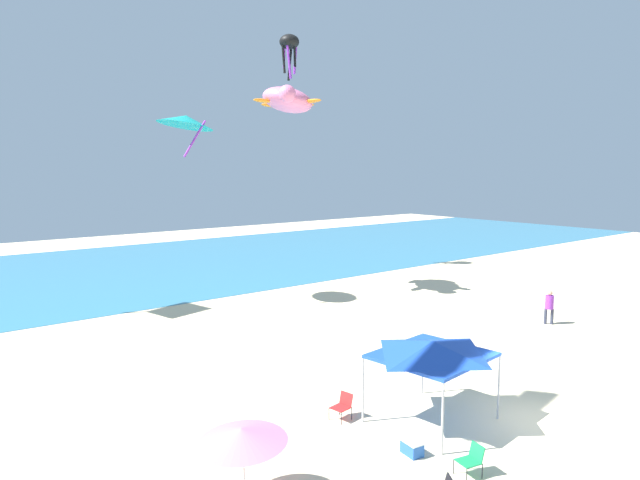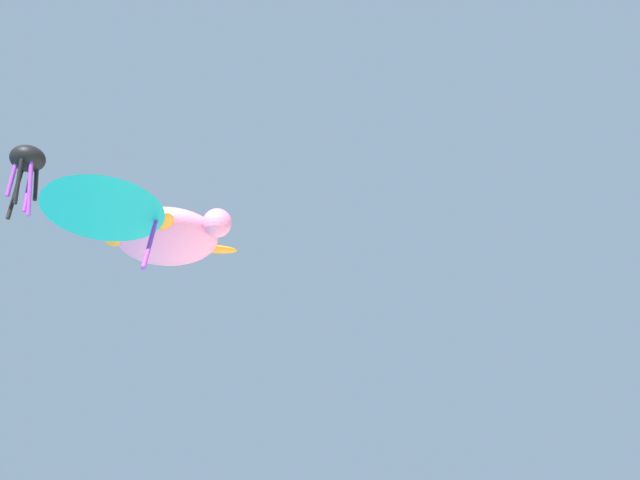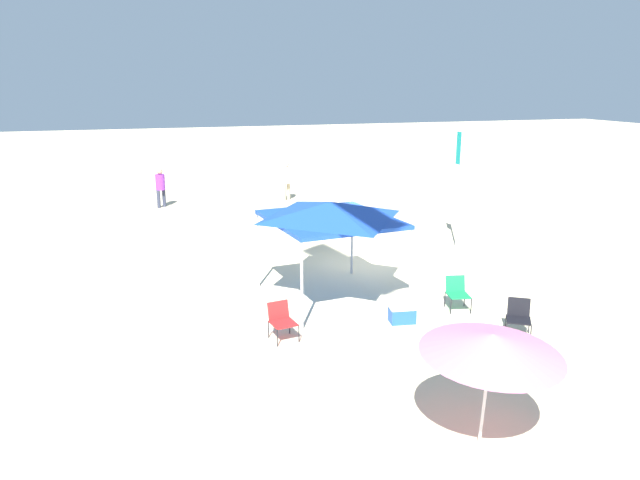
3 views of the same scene
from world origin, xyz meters
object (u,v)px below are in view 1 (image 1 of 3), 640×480
at_px(folding_chair_near_cooler, 343,404).
at_px(cooler_box, 412,448).
at_px(canopy_tent, 432,349).
at_px(kite_octopus_black, 289,44).
at_px(folding_chair_left_of_tent, 472,458).
at_px(beach_umbrella, 242,435).
at_px(kite_turtle_pink, 288,100).
at_px(kite_delta_teal, 186,121).
at_px(person_kite_handler, 549,304).

xyz_separation_m(folding_chair_near_cooler, cooler_box, (0.01, -2.99, -0.27)).
height_order(canopy_tent, folding_chair_near_cooler, canopy_tent).
relative_size(folding_chair_near_cooler, kite_octopus_black, 0.24).
distance_m(canopy_tent, folding_chair_near_cooler, 3.40).
xyz_separation_m(canopy_tent, folding_chair_left_of_tent, (-1.71, -2.83, -1.89)).
height_order(beach_umbrella, kite_turtle_pink, kite_turtle_pink).
relative_size(cooler_box, kite_octopus_black, 0.20).
height_order(beach_umbrella, kite_octopus_black, kite_octopus_black).
height_order(folding_chair_near_cooler, cooler_box, folding_chair_near_cooler).
xyz_separation_m(kite_delta_teal, kite_turtle_pink, (6.43, -1.11, 1.53)).
bearing_deg(cooler_box, kite_octopus_black, 60.82).
xyz_separation_m(folding_chair_left_of_tent, kite_delta_teal, (2.74, 22.23, 10.32)).
distance_m(beach_umbrella, kite_delta_teal, 23.08).
bearing_deg(person_kite_handler, kite_turtle_pink, 165.41).
bearing_deg(kite_octopus_black, cooler_box, -50.08).
xyz_separation_m(canopy_tent, kite_turtle_pink, (7.46, 18.29, 9.97)).
relative_size(beach_umbrella, kite_octopus_black, 0.66).
bearing_deg(beach_umbrella, kite_octopus_black, 52.22).
height_order(beach_umbrella, cooler_box, beach_umbrella).
bearing_deg(kite_turtle_pink, person_kite_handler, 58.62).
relative_size(folding_chair_near_cooler, folding_chair_left_of_tent, 1.00).
xyz_separation_m(beach_umbrella, cooler_box, (5.00, -0.91, -1.57)).
distance_m(kite_delta_teal, kite_turtle_pink, 6.70).
bearing_deg(kite_octopus_black, folding_chair_near_cooler, -53.12).
bearing_deg(folding_chair_left_of_tent, canopy_tent, 161.38).
relative_size(canopy_tent, beach_umbrella, 1.64).
bearing_deg(folding_chair_near_cooler, canopy_tent, 39.85).
xyz_separation_m(folding_chair_near_cooler, kite_octopus_black, (14.69, 23.31, 17.06)).
distance_m(beach_umbrella, person_kite_handler, 21.10).
relative_size(canopy_tent, cooler_box, 5.44).
distance_m(cooler_box, person_kite_handler, 16.46).
height_order(folding_chair_near_cooler, kite_turtle_pink, kite_turtle_pink).
distance_m(folding_chair_near_cooler, kite_turtle_pink, 22.40).
height_order(cooler_box, person_kite_handler, person_kite_handler).
xyz_separation_m(cooler_box, kite_delta_teal, (3.15, 20.52, 10.59)).
height_order(kite_turtle_pink, kite_octopus_black, kite_octopus_black).
bearing_deg(person_kite_handler, kite_delta_teal, -178.78).
distance_m(canopy_tent, person_kite_handler, 14.15).
bearing_deg(beach_umbrella, cooler_box, -10.30).
bearing_deg(kite_octopus_black, kite_turtle_pink, -57.45).
bearing_deg(folding_chair_left_of_tent, person_kite_handler, 125.36).
distance_m(kite_delta_teal, kite_octopus_black, 14.55).
height_order(beach_umbrella, kite_delta_teal, kite_delta_teal).
xyz_separation_m(folding_chair_left_of_tent, person_kite_handler, (15.32, 6.47, 0.57)).
relative_size(beach_umbrella, kite_turtle_pink, 0.42).
bearing_deg(canopy_tent, folding_chair_near_cooler, 138.69).
bearing_deg(canopy_tent, folding_chair_left_of_tent, -121.10).
bearing_deg(cooler_box, canopy_tent, 27.86).
relative_size(folding_chair_near_cooler, kite_turtle_pink, 0.15).
bearing_deg(kite_octopus_black, kite_delta_teal, -84.30).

